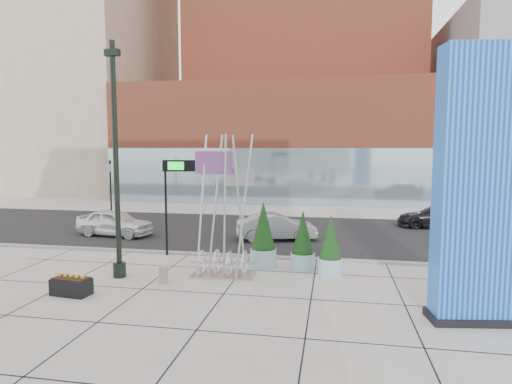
% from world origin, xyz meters
% --- Properties ---
extents(ground, '(160.00, 160.00, 0.00)m').
position_xyz_m(ground, '(0.00, 0.00, 0.00)').
color(ground, '#9E9991').
rests_on(ground, ground).
extents(street_asphalt, '(80.00, 12.00, 0.02)m').
position_xyz_m(street_asphalt, '(0.00, 10.00, 0.01)').
color(street_asphalt, black).
rests_on(street_asphalt, ground).
extents(curb_edge, '(80.00, 0.30, 0.12)m').
position_xyz_m(curb_edge, '(0.00, 4.00, 0.06)').
color(curb_edge, gray).
rests_on(curb_edge, ground).
extents(tower_podium, '(34.00, 10.00, 11.00)m').
position_xyz_m(tower_podium, '(1.00, 27.00, 5.50)').
color(tower_podium, '#AF4B32').
rests_on(tower_podium, ground).
extents(tower_glass_front, '(34.00, 0.60, 5.00)m').
position_xyz_m(tower_glass_front, '(1.00, 22.20, 2.50)').
color(tower_glass_front, '#8CA5B2').
rests_on(tower_glass_front, ground).
extents(building_beige_left, '(18.00, 20.00, 34.00)m').
position_xyz_m(building_beige_left, '(-26.00, 34.00, 17.00)').
color(building_beige_left, gray).
rests_on(building_beige_left, ground).
extents(blue_pylon, '(2.49, 1.38, 7.87)m').
position_xyz_m(blue_pylon, '(8.65, -1.98, 3.80)').
color(blue_pylon, '#0C34B9').
rests_on(blue_pylon, ground).
extents(lamp_post, '(0.57, 0.50, 9.00)m').
position_xyz_m(lamp_post, '(-3.51, 0.20, 3.68)').
color(lamp_post, black).
rests_on(lamp_post, ground).
extents(public_art_sculpture, '(2.49, 1.30, 5.58)m').
position_xyz_m(public_art_sculpture, '(0.47, 1.06, 1.46)').
color(public_art_sculpture, silver).
rests_on(public_art_sculpture, ground).
extents(concrete_bollard, '(0.34, 0.34, 0.66)m').
position_xyz_m(concrete_bollard, '(-1.50, -0.24, 0.33)').
color(concrete_bollard, gray).
rests_on(concrete_bollard, ground).
extents(overhead_street_sign, '(2.11, 0.49, 4.47)m').
position_xyz_m(overhead_street_sign, '(-2.24, 3.80, 3.84)').
color(overhead_street_sign, black).
rests_on(overhead_street_sign, ground).
extents(round_planter_east, '(0.98, 0.98, 2.44)m').
position_xyz_m(round_planter_east, '(4.60, 1.95, 1.16)').
color(round_planter_east, '#91BDC3').
rests_on(round_planter_east, ground).
extents(round_planter_mid, '(0.99, 0.99, 2.49)m').
position_xyz_m(round_planter_mid, '(3.47, 2.50, 1.18)').
color(round_planter_mid, '#91BDC3').
rests_on(round_planter_mid, ground).
extents(round_planter_west, '(1.12, 1.12, 2.81)m').
position_xyz_m(round_planter_west, '(1.80, 2.63, 1.33)').
color(round_planter_west, '#91BDC3').
rests_on(round_planter_west, ground).
extents(box_planter_north, '(1.38, 0.80, 0.72)m').
position_xyz_m(box_planter_north, '(-4.13, -2.00, 0.33)').
color(box_planter_north, black).
rests_on(box_planter_north, ground).
extents(car_white_west, '(4.63, 2.34, 1.51)m').
position_xyz_m(car_white_west, '(-7.62, 7.46, 0.76)').
color(car_white_west, white).
rests_on(car_white_west, ground).
extents(car_silver_mid, '(4.59, 2.53, 1.43)m').
position_xyz_m(car_silver_mid, '(1.66, 7.93, 0.72)').
color(car_silver_mid, '#96989D').
rests_on(car_silver_mid, ground).
extents(car_dark_east, '(4.97, 2.15, 1.42)m').
position_xyz_m(car_dark_east, '(11.25, 13.36, 0.71)').
color(car_dark_east, black).
rests_on(car_dark_east, ground).
extents(traffic_signal, '(0.15, 0.18, 4.10)m').
position_xyz_m(traffic_signal, '(-12.00, 15.00, 2.30)').
color(traffic_signal, black).
rests_on(traffic_signal, ground).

